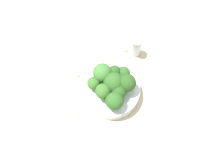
{
  "coord_description": "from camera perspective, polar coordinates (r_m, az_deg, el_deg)",
  "views": [
    {
      "loc": [
        -0.11,
        -0.21,
        0.62
      ],
      "look_at": [
        0.0,
        0.0,
        0.08
      ],
      "focal_mm": 35.0,
      "sensor_mm": 36.0,
      "label": 1
    }
  ],
  "objects": [
    {
      "name": "ground_plane",
      "position": [
        0.66,
        0.0,
        -2.64
      ],
      "size": [
        3.0,
        3.0,
        0.0
      ],
      "primitive_type": "plane",
      "color": "beige"
    },
    {
      "name": "almond_crumb_2",
      "position": [
        0.69,
        -8.65,
        2.13
      ],
      "size": [
        0.01,
        0.01,
        0.01
      ],
      "primitive_type": "cube",
      "rotation": [
        0.0,
        0.0,
        0.57
      ],
      "color": "#AD7F4C",
      "rests_on": "ground_plane"
    },
    {
      "name": "broccoli_floret_2",
      "position": [
        0.57,
        0.65,
        -4.47
      ],
      "size": [
        0.05,
        0.05,
        0.06
      ],
      "color": "#8EB770",
      "rests_on": "bowl"
    },
    {
      "name": "pepper_shaker",
      "position": [
        0.7,
        6.35,
        9.61
      ],
      "size": [
        0.03,
        0.03,
        0.07
      ],
      "color": "silver",
      "rests_on": "ground_plane"
    },
    {
      "name": "bowl",
      "position": [
        0.64,
        0.0,
        -1.95
      ],
      "size": [
        0.16,
        0.16,
        0.04
      ],
      "primitive_type": "cylinder",
      "color": "silver",
      "rests_on": "ground_plane"
    },
    {
      "name": "almond_crumb_0",
      "position": [
        0.72,
        3.76,
        8.64
      ],
      "size": [
        0.01,
        0.01,
        0.01
      ],
      "primitive_type": "cube",
      "rotation": [
        0.0,
        0.0,
        2.91
      ],
      "color": "olive",
      "rests_on": "ground_plane"
    },
    {
      "name": "almond_crumb_1",
      "position": [
        0.64,
        -8.54,
        -8.68
      ],
      "size": [
        0.01,
        0.01,
        0.01
      ],
      "primitive_type": "cube",
      "rotation": [
        0.0,
        0.0,
        2.24
      ],
      "color": "#AD7F4C",
      "rests_on": "ground_plane"
    },
    {
      "name": "broccoli_floret_0",
      "position": [
        0.59,
        0.45,
        0.41
      ],
      "size": [
        0.06,
        0.06,
        0.07
      ],
      "color": "#8EB770",
      "rests_on": "bowl"
    },
    {
      "name": "broccoli_floret_7",
      "position": [
        0.6,
        -4.77,
        0.14
      ],
      "size": [
        0.04,
        0.04,
        0.04
      ],
      "color": "#8EB770",
      "rests_on": "bowl"
    },
    {
      "name": "broccoli_floret_1",
      "position": [
        0.58,
        -2.38,
        -1.97
      ],
      "size": [
        0.04,
        0.04,
        0.06
      ],
      "color": "#84AD66",
      "rests_on": "bowl"
    },
    {
      "name": "broccoli_floret_3",
      "position": [
        0.58,
        3.9,
        0.27
      ],
      "size": [
        0.05,
        0.05,
        0.06
      ],
      "color": "#8EB770",
      "rests_on": "bowl"
    },
    {
      "name": "broccoli_floret_6",
      "position": [
        0.6,
        0.68,
        3.21
      ],
      "size": [
        0.03,
        0.03,
        0.05
      ],
      "color": "#7A9E5B",
      "rests_on": "bowl"
    },
    {
      "name": "broccoli_floret_8",
      "position": [
        0.58,
        1.77,
        -2.11
      ],
      "size": [
        0.04,
        0.04,
        0.05
      ],
      "color": "#7A9E5B",
      "rests_on": "bowl"
    },
    {
      "name": "broccoli_floret_5",
      "position": [
        0.61,
        2.96,
        2.75
      ],
      "size": [
        0.04,
        0.04,
        0.05
      ],
      "color": "#8EB770",
      "rests_on": "bowl"
    },
    {
      "name": "broccoli_floret_4",
      "position": [
        0.6,
        -2.48,
        2.85
      ],
      "size": [
        0.05,
        0.05,
        0.07
      ],
      "color": "#8EB770",
      "rests_on": "bowl"
    },
    {
      "name": "almond_crumb_4",
      "position": [
        0.69,
        2.48,
        4.62
      ],
      "size": [
        0.01,
        0.01,
        0.01
      ],
      "primitive_type": "cube",
      "rotation": [
        0.0,
        0.0,
        0.35
      ],
      "color": "tan",
      "rests_on": "ground_plane"
    },
    {
      "name": "almond_crumb_3",
      "position": [
        0.71,
        0.5,
        6.87
      ],
      "size": [
        0.01,
        0.01,
        0.01
      ],
      "primitive_type": "cube",
      "rotation": [
        0.0,
        0.0,
        0.83
      ],
      "color": "tan",
      "rests_on": "ground_plane"
    }
  ]
}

